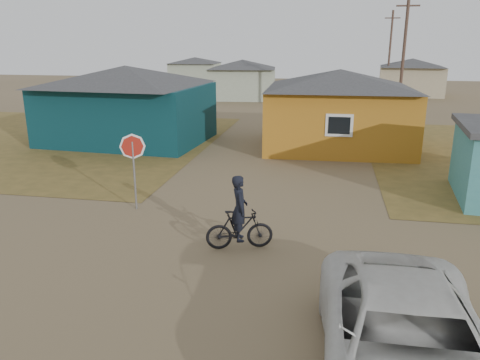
% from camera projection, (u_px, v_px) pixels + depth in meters
% --- Properties ---
extents(ground, '(120.00, 120.00, 0.00)m').
position_uv_depth(ground, '(236.00, 268.00, 11.13)').
color(ground, brown).
extents(grass_nw, '(20.00, 18.00, 0.00)m').
position_uv_depth(grass_nw, '(33.00, 139.00, 25.84)').
color(grass_nw, brown).
rests_on(grass_nw, ground).
extents(house_teal, '(8.93, 7.08, 4.00)m').
position_uv_depth(house_teal, '(127.00, 103.00, 24.76)').
color(house_teal, '#092B32').
rests_on(house_teal, ground).
extents(house_yellow, '(7.72, 6.76, 3.90)m').
position_uv_depth(house_yellow, '(339.00, 108.00, 23.31)').
color(house_yellow, '#B06F1B').
rests_on(house_yellow, ground).
extents(house_pale_west, '(7.04, 6.15, 3.60)m').
position_uv_depth(house_pale_west, '(243.00, 79.00, 43.70)').
color(house_pale_west, '#A0AA92').
rests_on(house_pale_west, ground).
extents(house_beige_east, '(6.95, 6.05, 3.60)m').
position_uv_depth(house_beige_east, '(411.00, 76.00, 46.54)').
color(house_beige_east, tan).
rests_on(house_beige_east, ground).
extents(house_pale_north, '(6.28, 5.81, 3.40)m').
position_uv_depth(house_pale_north, '(195.00, 71.00, 56.45)').
color(house_pale_north, '#A0AA92').
rests_on(house_pale_north, ground).
extents(utility_pole_near, '(1.40, 0.20, 8.00)m').
position_uv_depth(utility_pole_near, '(403.00, 59.00, 29.54)').
color(utility_pole_near, '#4E392F').
rests_on(utility_pole_near, ground).
extents(utility_pole_far, '(1.40, 0.20, 8.00)m').
position_uv_depth(utility_pole_far, '(390.00, 53.00, 44.44)').
color(utility_pole_far, '#4E392F').
rests_on(utility_pole_far, ground).
extents(stop_sign, '(0.80, 0.09, 2.46)m').
position_uv_depth(stop_sign, '(133.00, 154.00, 14.59)').
color(stop_sign, gray).
rests_on(stop_sign, ground).
extents(cyclist, '(1.82, 0.99, 1.98)m').
position_uv_depth(cyclist, '(240.00, 222.00, 12.02)').
color(cyclist, black).
rests_on(cyclist, ground).
extents(vehicle, '(2.69, 5.70, 1.57)m').
position_uv_depth(vehicle, '(408.00, 347.00, 7.00)').
color(vehicle, silver).
rests_on(vehicle, ground).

